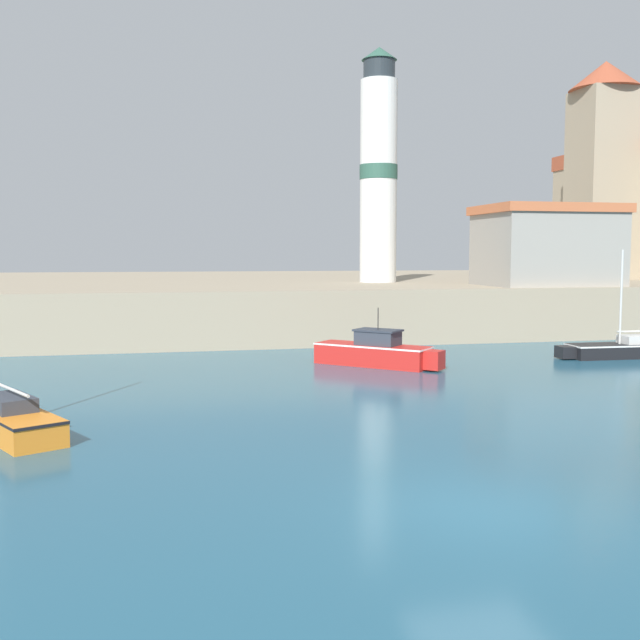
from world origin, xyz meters
name	(u,v)px	position (x,y,z in m)	size (l,w,h in m)	color
ground_plane	(482,509)	(0.00, 0.00, 0.00)	(200.00, 200.00, 0.00)	#235670
quay_seawall	(236,297)	(0.00, 43.43, 1.42)	(120.00, 40.00, 2.84)	gray
sailboat_black_0	(626,349)	(14.84, 17.29, 0.40)	(6.12, 1.64, 4.83)	black
motorboat_red_3	(376,352)	(3.12, 17.25, 0.58)	(4.78, 4.62, 2.43)	red
sailboat_orange_4	(2,415)	(-9.80, 8.42, 0.43)	(3.87, 6.00, 5.65)	orange
lighthouse	(379,169)	(8.00, 33.29, 9.92)	(2.38, 2.38, 14.55)	silver
harbor_shed_near_wharf	(547,245)	(16.00, 26.63, 5.13)	(7.42, 5.65, 4.54)	gray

